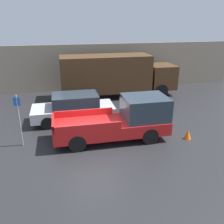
% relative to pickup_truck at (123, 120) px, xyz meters
% --- Properties ---
extents(ground_plane, '(60.00, 60.00, 0.00)m').
position_rel_pickup_truck_xyz_m(ground_plane, '(-1.58, -0.41, -0.99)').
color(ground_plane, '#232326').
extents(building_wall, '(28.00, 0.15, 3.73)m').
position_rel_pickup_truck_xyz_m(building_wall, '(-1.58, 9.53, 0.88)').
color(building_wall, gray).
rests_on(building_wall, ground).
extents(pickup_truck, '(5.62, 2.03, 2.11)m').
position_rel_pickup_truck_xyz_m(pickup_truck, '(0.00, 0.00, 0.00)').
color(pickup_truck, red).
rests_on(pickup_truck, ground).
extents(car, '(4.71, 2.00, 1.63)m').
position_rel_pickup_truck_xyz_m(car, '(-2.20, 2.75, -0.16)').
color(car, '#B7BABF').
rests_on(car, ground).
extents(delivery_truck, '(8.72, 2.35, 3.14)m').
position_rel_pickup_truck_xyz_m(delivery_truck, '(1.23, 7.07, 0.73)').
color(delivery_truck, '#472D19').
rests_on(delivery_truck, ground).
extents(parking_sign, '(0.30, 0.07, 2.51)m').
position_rel_pickup_truck_xyz_m(parking_sign, '(-4.86, 0.24, 0.42)').
color(parking_sign, gray).
rests_on(parking_sign, ground).
extents(newspaper_box, '(0.45, 0.40, 1.10)m').
position_rel_pickup_truck_xyz_m(newspaper_box, '(-1.58, 9.21, -0.44)').
color(newspaper_box, '#194CB2').
rests_on(newspaper_box, ground).
extents(traffic_cone, '(0.34, 0.34, 0.52)m').
position_rel_pickup_truck_xyz_m(traffic_cone, '(3.19, -0.81, -0.73)').
color(traffic_cone, orange).
rests_on(traffic_cone, ground).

